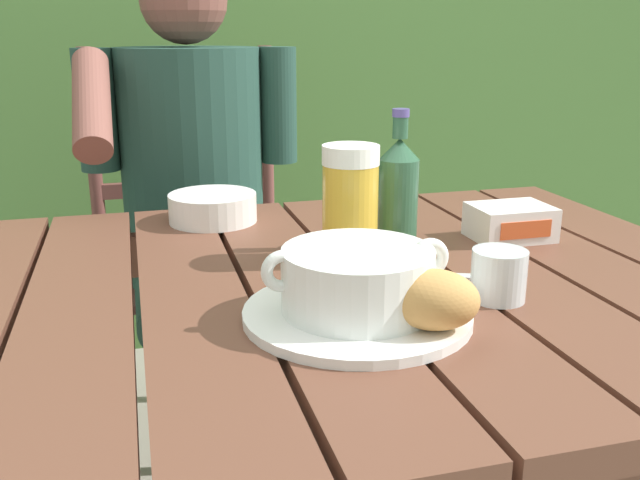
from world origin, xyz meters
The scene contains 13 objects.
dining_table centered at (0.00, 0.00, 0.66)m, with size 1.29×0.90×0.75m.
hedge_backdrop centered at (-0.08, 1.77, 1.06)m, with size 3.88×0.79×2.76m.
chair_near_diner centered at (-0.08, 0.89, 0.51)m, with size 0.50×0.41×1.04m.
person_eating centered at (-0.08, 0.69, 0.73)m, with size 0.48×0.47×1.25m.
serving_plate centered at (0.04, -0.14, 0.76)m, with size 0.27×0.27×0.01m.
soup_bowl centered at (0.04, -0.14, 0.80)m, with size 0.23×0.18×0.08m.
bread_roll centered at (0.10, -0.22, 0.80)m, with size 0.12×0.11×0.07m.
beer_glass centered at (0.10, 0.07, 0.84)m, with size 0.08×0.08×0.17m.
beer_bottle centered at (0.19, 0.11, 0.84)m, with size 0.06×0.06×0.22m.
water_glass_small centered at (0.23, -0.13, 0.78)m, with size 0.07×0.07×0.07m.
butter_tub centered at (0.38, 0.11, 0.78)m, with size 0.13×0.10×0.06m.
table_knife centered at (0.18, -0.04, 0.75)m, with size 0.16×0.08×0.01m.
diner_bowl centered at (-0.08, 0.34, 0.77)m, with size 0.16×0.16×0.05m.
Camera 1 is at (-0.21, -0.87, 1.08)m, focal length 39.08 mm.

